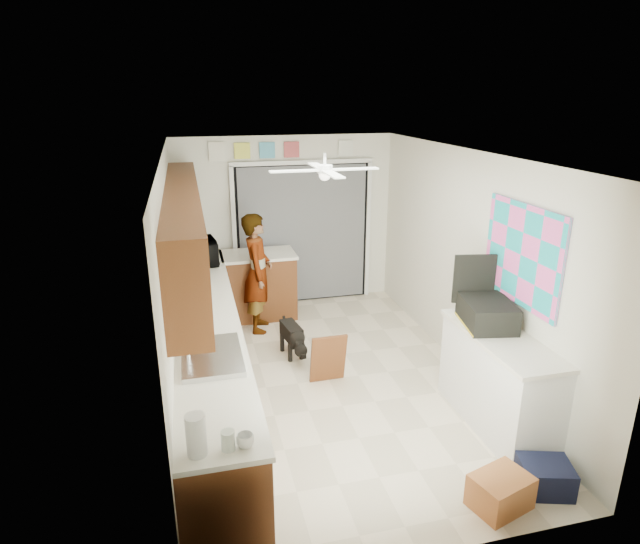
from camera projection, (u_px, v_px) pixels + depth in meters
floor at (329, 379)px, 6.03m from camera, size 5.00×5.00×0.00m
ceiling at (330, 154)px, 5.23m from camera, size 5.00×5.00×0.00m
wall_back at (286, 222)px, 7.92m from camera, size 3.20×0.00×3.20m
wall_front at (432, 401)px, 3.33m from camera, size 3.20×0.00×3.20m
wall_left at (172, 288)px, 5.26m from camera, size 0.00×5.00×5.00m
wall_right at (467, 264)px, 5.99m from camera, size 0.00×5.00×5.00m
left_base_cabinets at (209, 357)px, 5.59m from camera, size 0.60×4.80×0.90m
left_countertop at (207, 315)px, 5.44m from camera, size 0.62×4.80×0.04m
upper_cabinets at (184, 228)px, 5.30m from camera, size 0.32×4.00×0.80m
sink_basin at (212, 357)px, 4.51m from camera, size 0.50×0.76×0.06m
faucet at (188, 350)px, 4.43m from camera, size 0.03×0.03×0.22m
peninsula_base at (259, 286)px, 7.61m from camera, size 1.00×0.60×0.90m
peninsula_top at (258, 255)px, 7.46m from camera, size 1.04×0.64×0.04m
back_opening_recess at (303, 234)px, 8.02m from camera, size 2.00×0.06×2.10m
curtain_panel at (303, 235)px, 7.98m from camera, size 1.90×0.03×2.05m
door_trim_left at (235, 239)px, 7.76m from camera, size 0.06×0.04×2.10m
door_trim_right at (368, 231)px, 8.22m from camera, size 0.06×0.04×2.10m
door_trim_head at (302, 162)px, 7.65m from camera, size 2.10×0.04×0.06m
header_frame_0 at (242, 151)px, 7.42m from camera, size 0.22×0.02×0.22m
header_frame_1 at (267, 150)px, 7.50m from camera, size 0.22×0.02×0.22m
header_frame_2 at (292, 150)px, 7.58m from camera, size 0.22×0.02×0.22m
header_frame_4 at (346, 148)px, 7.77m from camera, size 0.22×0.02×0.22m
route66_sign at (217, 151)px, 7.34m from camera, size 0.22×0.02×0.26m
right_counter_base at (498, 383)px, 5.09m from camera, size 0.50×1.40×0.90m
right_counter_top at (502, 338)px, 4.94m from camera, size 0.54×1.44×0.04m
abstract_painting at (522, 255)px, 4.94m from camera, size 0.03×1.15×0.95m
ceiling_fan at (325, 170)px, 5.47m from camera, size 1.14×1.14×0.24m
microwave at (201, 252)px, 6.97m from camera, size 0.46×0.61×0.31m
soap_bottle at (200, 305)px, 5.21m from camera, size 0.15×0.15×0.34m
cup at (245, 441)px, 3.38m from camera, size 0.15×0.15×0.09m
jar_b at (228, 440)px, 3.35m from camera, size 0.11×0.11×0.13m
paper_towel_roll at (196, 435)px, 3.28m from camera, size 0.16×0.16×0.28m
suitcase at (487, 313)px, 5.12m from camera, size 0.54×0.66×0.25m
suitcase_rim at (486, 324)px, 5.16m from camera, size 0.54×0.65×0.02m
suitcase_lid at (474, 279)px, 5.31m from camera, size 0.42×0.11×0.50m
cardboard_box at (500, 492)px, 4.14m from camera, size 0.52×0.44×0.28m
navy_crate at (545, 477)px, 4.33m from camera, size 0.48×0.44×0.25m
cabinet_door_panel at (328, 359)px, 5.87m from camera, size 0.40×0.16×0.59m
man at (258, 273)px, 7.06m from camera, size 0.49×0.65×1.61m
dog at (291, 338)px, 6.52m from camera, size 0.34×0.61×0.46m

